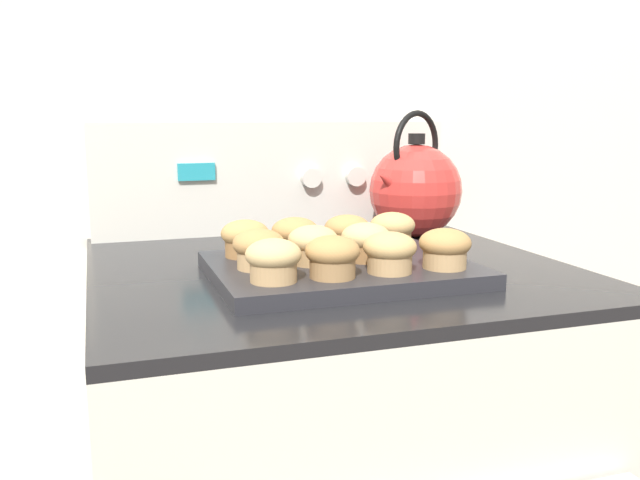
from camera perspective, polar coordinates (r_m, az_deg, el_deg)
name	(u,v)px	position (r m, az deg, el deg)	size (l,w,h in m)	color
wall_back	(267,94)	(1.41, -4.49, 12.19)	(8.00, 0.05, 2.40)	silver
control_panel	(275,177)	(1.36, -3.80, 5.31)	(0.71, 0.07, 0.22)	silver
muffin_pan	(340,270)	(0.99, 1.72, -2.50)	(0.37, 0.29, 0.02)	#28282D
muffin_r0_c0	(273,260)	(0.87, -3.94, -1.68)	(0.07, 0.07, 0.06)	tan
muffin_r0_c1	(333,256)	(0.89, 1.06, -1.38)	(0.07, 0.07, 0.06)	#A37A4C
muffin_r0_c2	(390,252)	(0.92, 5.90, -1.00)	(0.07, 0.07, 0.06)	tan
muffin_r0_c3	(445,248)	(0.96, 10.47, -0.66)	(0.07, 0.07, 0.06)	tan
muffin_r1_c0	(259,248)	(0.94, -5.18, -0.71)	(0.07, 0.07, 0.06)	tan
muffin_r1_c1	(313,244)	(0.97, -0.60, -0.36)	(0.07, 0.07, 0.06)	tan
muffin_r1_c2	(366,241)	(0.99, 3.87, -0.11)	(0.07, 0.07, 0.06)	olive
muffin_r2_c0	(245,238)	(1.02, -6.33, 0.18)	(0.07, 0.07, 0.06)	olive
muffin_r2_c1	(295,235)	(1.04, -2.12, 0.43)	(0.07, 0.07, 0.06)	#A37A4C
muffin_r2_c2	(347,232)	(1.07, 2.31, 0.68)	(0.07, 0.07, 0.06)	olive
muffin_r2_c3	(393,229)	(1.10, 6.13, 0.92)	(0.07, 0.07, 0.06)	olive
tea_kettle	(415,189)	(1.31, 8.00, 4.29)	(0.20, 0.18, 0.24)	red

